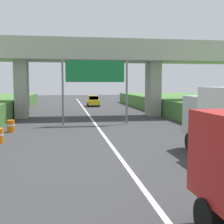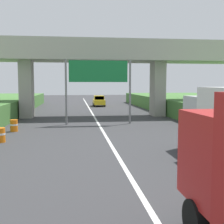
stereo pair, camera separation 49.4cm
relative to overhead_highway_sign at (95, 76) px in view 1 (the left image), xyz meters
name	(u,v)px [view 1 (the left image)]	position (x,y,z in m)	size (l,w,h in m)	color
lane_centre_stripe	(96,125)	(0.00, -0.78, -4.29)	(0.20, 96.15, 0.01)	white
overpass_bridge	(89,59)	(0.00, 6.24, 1.99)	(40.00, 4.80, 8.26)	#ADA89E
overhead_highway_sign	(95,76)	(0.00, 0.00, 0.00)	(5.88, 0.18, 5.76)	slate
car_yellow	(93,101)	(1.77, 21.30, -3.44)	(1.86, 4.10, 1.72)	gold
construction_barrel_4	(11,126)	(-6.70, -3.28, -3.84)	(0.57, 0.57, 0.90)	orange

